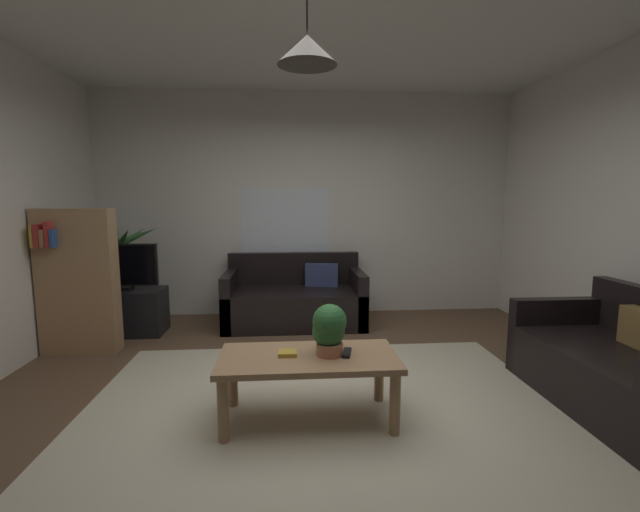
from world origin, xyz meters
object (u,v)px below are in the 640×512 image
coffee_table (308,366)px  tv_stand (123,312)px  tv (119,267)px  bookshelf_corner (77,281)px  pendant_lamp (307,50)px  potted_palm_corner (119,274)px  couch_under_window (295,301)px  remote_on_table_0 (347,353)px  couch_right_side (623,370)px  book_on_table_0 (288,353)px  potted_plant_on_table (329,328)px

coffee_table → tv_stand: (-1.96, 2.02, -0.13)m
tv → bookshelf_corner: size_ratio=0.58×
bookshelf_corner → pendant_lamp: size_ratio=2.64×
coffee_table → potted_palm_corner: (-2.14, 2.43, 0.23)m
tv_stand → tv: (0.00, -0.02, 0.51)m
tv_stand → pendant_lamp: 3.53m
couch_under_window → coffee_table: couch_under_window is taller
couch_under_window → remote_on_table_0: couch_under_window is taller
tv_stand → pendant_lamp: bearing=-45.8°
couch_right_side → tv: size_ratio=1.80×
couch_right_side → pendant_lamp: 3.09m
bookshelf_corner → tv: bearing=71.0°
couch_under_window → tv: bearing=-171.8°
pendant_lamp → book_on_table_0: bearing=174.8°
couch_under_window → potted_palm_corner: bearing=175.8°
potted_palm_corner → remote_on_table_0: bearing=-45.4°
coffee_table → couch_under_window: bearing=91.2°
remote_on_table_0 → tv: tv is taller
coffee_table → remote_on_table_0: bearing=-0.7°
coffee_table → tv: (-1.96, 2.00, 0.38)m
book_on_table_0 → potted_palm_corner: (-2.00, 2.42, 0.14)m
potted_plant_on_table → bookshelf_corner: size_ratio=0.24×
coffee_table → remote_on_table_0: size_ratio=7.43×
potted_plant_on_table → bookshelf_corner: bookshelf_corner is taller
couch_right_side → coffee_table: size_ratio=1.24×
couch_under_window → potted_palm_corner: potted_palm_corner is taller
couch_under_window → potted_plant_on_table: size_ratio=4.77×
book_on_table_0 → tv_stand: size_ratio=0.14×
couch_under_window → tv_stand: bearing=-172.4°
remote_on_table_0 → couch_under_window: bearing=111.1°
coffee_table → potted_palm_corner: bearing=131.4°
tv_stand → tv: tv is taller
coffee_table → book_on_table_0: size_ratio=9.75×
couch_right_side → tv_stand: (-4.22, 2.01, -0.02)m
remote_on_table_0 → potted_palm_corner: size_ratio=0.12×
couch_under_window → tv: 1.99m
potted_palm_corner → bookshelf_corner: bearing=-90.7°
bookshelf_corner → remote_on_table_0: bearing=-31.3°
couch_under_window → book_on_table_0: (-0.09, -2.26, 0.19)m
couch_right_side → tv_stand: 4.67m
couch_under_window → couch_right_side: 3.23m
remote_on_table_0 → potted_palm_corner: (-2.40, 2.43, 0.15)m
potted_palm_corner → potted_plant_on_table: bearing=-46.7°
pendant_lamp → tv: bearing=134.5°
tv → pendant_lamp: size_ratio=1.54×
bookshelf_corner → potted_plant_on_table: bearing=-32.3°
potted_palm_corner → book_on_table_0: bearing=-50.4°
coffee_table → potted_plant_on_table: potted_plant_on_table is taller
couch_under_window → tv: size_ratio=2.00×
bookshelf_corner → potted_palm_corner: bearing=89.3°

